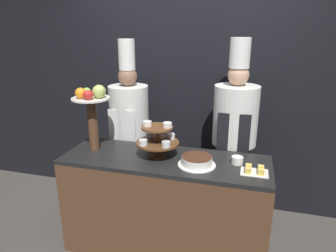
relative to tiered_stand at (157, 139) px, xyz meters
name	(u,v)px	position (x,y,z in m)	size (l,w,h in m)	color
wall_back	(189,79)	(0.07, 0.91, 0.36)	(10.00, 0.06, 2.80)	black
buffet_counter	(165,204)	(0.07, -0.02, -0.60)	(1.72, 0.59, 0.88)	brown
tiered_stand	(157,139)	(0.00, 0.00, 0.00)	(0.36, 0.36, 0.30)	brown
fruit_pedestal	(92,106)	(-0.58, 0.00, 0.24)	(0.33, 0.33, 0.58)	brown
cake_round	(197,161)	(0.35, -0.08, -0.12)	(0.30, 0.30, 0.08)	white
cup_white	(237,160)	(0.65, 0.03, -0.13)	(0.09, 0.09, 0.06)	white
cake_square_tray	(255,170)	(0.79, -0.10, -0.14)	(0.20, 0.15, 0.05)	white
chef_left	(130,126)	(-0.47, 0.52, -0.09)	(0.40, 0.40, 1.82)	black
chef_center_left	(234,132)	(0.60, 0.52, -0.06)	(0.41, 0.41, 1.84)	#38332D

